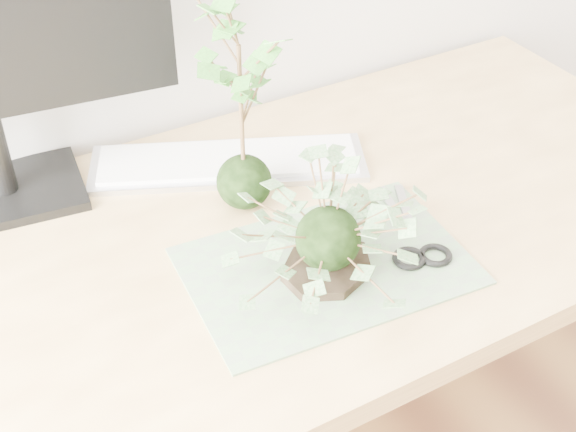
{
  "coord_description": "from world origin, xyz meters",
  "views": [
    {
      "loc": [
        -0.43,
        0.38,
        1.53
      ],
      "look_at": [
        0.0,
        1.14,
        0.84
      ],
      "focal_mm": 50.0,
      "sensor_mm": 36.0,
      "label": 1
    }
  ],
  "objects_px": {
    "desk": "(261,277)",
    "keyboard": "(228,162)",
    "maple_kokedama": "(239,59)",
    "ivy_kokedama": "(329,214)"
  },
  "relations": [
    {
      "from": "desk",
      "to": "keyboard",
      "type": "relative_size",
      "value": 3.29
    },
    {
      "from": "ivy_kokedama",
      "to": "keyboard",
      "type": "bearing_deg",
      "value": 90.69
    },
    {
      "from": "desk",
      "to": "keyboard",
      "type": "xyz_separation_m",
      "value": [
        0.04,
        0.19,
        0.1
      ]
    },
    {
      "from": "desk",
      "to": "keyboard",
      "type": "distance_m",
      "value": 0.22
    },
    {
      "from": "ivy_kokedama",
      "to": "maple_kokedama",
      "type": "relative_size",
      "value": 0.89
    },
    {
      "from": "desk",
      "to": "keyboard",
      "type": "height_order",
      "value": "keyboard"
    },
    {
      "from": "desk",
      "to": "ivy_kokedama",
      "type": "bearing_deg",
      "value": -70.44
    },
    {
      "from": "desk",
      "to": "maple_kokedama",
      "type": "height_order",
      "value": "maple_kokedama"
    },
    {
      "from": "maple_kokedama",
      "to": "keyboard",
      "type": "distance_m",
      "value": 0.28
    },
    {
      "from": "maple_kokedama",
      "to": "ivy_kokedama",
      "type": "bearing_deg",
      "value": -82.31
    }
  ]
}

